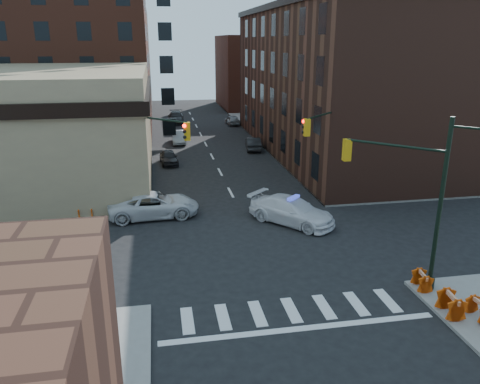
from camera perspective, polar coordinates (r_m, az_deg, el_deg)
name	(u,v)px	position (r m, az deg, el deg)	size (l,w,h in m)	color
ground	(258,246)	(26.86, 2.23, -6.58)	(140.00, 140.00, 0.00)	black
sidewalk_nw	(1,142)	(60.33, -27.10, 5.41)	(34.00, 54.50, 0.15)	gray
sidewalk_ne	(377,130)	(64.25, 16.34, 7.32)	(34.00, 54.50, 0.15)	gray
bank_building	(11,127)	(42.53, -26.15, 7.15)	(22.00, 22.00, 9.00)	#8C7D5C
apartment_block	(43,33)	(65.21, -22.89, 17.38)	(25.00, 25.00, 24.00)	#59291C
commercial_row_ne	(337,83)	(50.01, 11.69, 12.84)	(14.00, 34.00, 14.00)	#45251B
filler_nw	(90,60)	(86.57, -17.84, 15.06)	(20.00, 18.00, 16.00)	#52443C
filler_ne	(266,72)	(84.26, 3.25, 14.43)	(16.00, 16.00, 12.00)	#59291C
signal_pole_se	(416,193)	(22.53, 20.67, -0.10)	(5.40, 5.27, 8.00)	black
signal_pole_nw	(150,155)	(29.98, -10.92, 4.50)	(3.58, 3.67, 8.00)	black
signal_pole_ne	(327,147)	(31.99, 10.57, 5.36)	(3.67, 3.58, 8.00)	black
tree_ne_near	(275,114)	(52.04, 4.30, 9.45)	(3.00, 3.00, 4.85)	black
tree_ne_far	(259,105)	(59.75, 2.39, 10.58)	(3.00, 3.00, 4.85)	black
police_car	(292,211)	(29.98, 6.32, -2.28)	(2.33, 5.74, 1.67)	white
pickup	(154,205)	(31.40, -10.45, -1.55)	(2.72, 5.91, 1.64)	silver
parked_car_wnear	(169,157)	(44.84, -8.68, 4.20)	(1.51, 3.75, 1.28)	black
parked_car_wfar	(179,137)	(54.04, -7.47, 6.66)	(1.48, 4.24, 1.40)	#94989C
parked_car_wdeep	(176,117)	(67.69, -7.84, 8.99)	(2.21, 5.44, 1.58)	black
parked_car_enear	(253,144)	(50.18, 1.61, 5.92)	(1.45, 4.16, 1.37)	black
parked_car_efar	(232,120)	(65.78, -0.93, 8.79)	(1.57, 3.89, 1.33)	gray
pedestrian_a	(136,194)	(33.32, -12.53, -0.28)	(0.59, 0.39, 1.63)	black
pedestrian_b	(108,204)	(31.71, -15.74, -1.37)	(0.84, 0.66, 1.74)	black
pedestrian_c	(68,201)	(33.19, -20.27, -1.02)	(0.98, 0.41, 1.67)	#202330
barrel_road	(281,213)	(30.55, 5.06, -2.53)	(0.55, 0.55, 0.98)	red
barrel_bank	(167,210)	(31.33, -8.86, -2.21)	(0.52, 0.52, 0.92)	#E94B0A
barricade_se_a	(422,281)	(23.60, 21.31, -10.04)	(1.09, 0.54, 0.81)	orange
barricade_se_b	(451,305)	(21.96, 24.32, -12.41)	(1.28, 0.64, 0.96)	red
barricade_se_c	(479,309)	(22.27, 27.11, -12.62)	(1.07, 0.54, 0.81)	#C95F09
barricade_nw_a	(99,206)	(32.79, -16.79, -1.61)	(1.19, 0.60, 0.90)	#CE6709
barricade_nw_b	(86,213)	(31.76, -18.26, -2.48)	(1.06, 0.53, 0.80)	#DE3D0A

